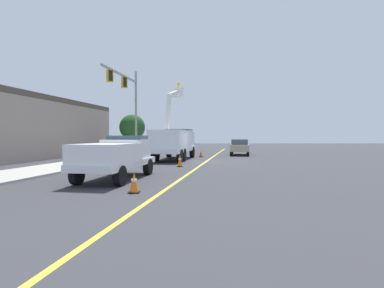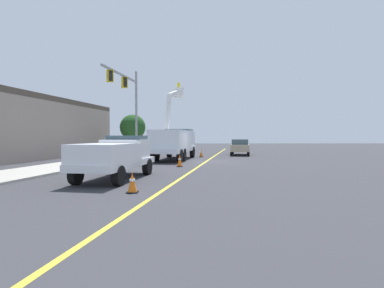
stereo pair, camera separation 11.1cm
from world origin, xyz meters
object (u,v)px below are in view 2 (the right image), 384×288
Objects in this scene: service_pickup_truck at (115,156)px; traffic_cone_mid_front at (180,161)px; utility_bucket_truck at (174,141)px; traffic_cone_mid_rear at (201,153)px; passing_minivan at (240,146)px; traffic_signal_mast at (128,97)px; traffic_cone_leading at (132,183)px.

service_pickup_truck reaches higher than traffic_cone_mid_front.
utility_bucket_truck reaches higher than traffic_cone_mid_rear.
utility_bucket_truck is 9.23m from passing_minivan.
traffic_signal_mast is at bearing 30.88° from traffic_cone_mid_front.
utility_bucket_truck is at bearing 132.17° from passing_minivan.
traffic_cone_mid_front is at bearing 153.15° from passing_minivan.
traffic_cone_mid_rear is at bearing -10.49° from traffic_cone_leading.
traffic_signal_mast is at bearing 64.44° from utility_bucket_truck.
passing_minivan is at bearing -26.85° from traffic_cone_mid_front.
traffic_signal_mast is (-1.04, 6.84, 5.32)m from traffic_cone_mid_rear.
traffic_signal_mast is (8.23, 4.92, 5.30)m from traffic_cone_mid_front.
utility_bucket_truck is at bearing 141.32° from traffic_cone_mid_rear.
traffic_cone_mid_rear is (-3.06, 4.33, -0.59)m from passing_minivan.
utility_bucket_truck reaches higher than traffic_cone_leading.
utility_bucket_truck is 11.60× the size of traffic_cone_leading.
utility_bucket_truck is 6.32m from traffic_signal_mast.
utility_bucket_truck is at bearing -3.44° from traffic_cone_leading.
traffic_cone_mid_front is (-6.16, -0.58, -1.20)m from utility_bucket_truck.
passing_minivan reaches higher than traffic_cone_mid_rear.
passing_minivan reaches higher than traffic_cone_leading.
traffic_signal_mast reaches higher than traffic_cone_mid_front.
traffic_cone_leading is at bearing -157.81° from service_pickup_truck.
passing_minivan is 6.47× the size of traffic_cone_mid_rear.
traffic_cone_mid_front is at bearing -174.60° from utility_bucket_truck.
traffic_cone_mid_front is at bearing -26.61° from service_pickup_truck.
passing_minivan is 22.92m from traffic_cone_leading.
passing_minivan is at bearing -26.77° from service_pickup_truck.
utility_bucket_truck reaches higher than service_pickup_truck.
service_pickup_truck is 7.52× the size of traffic_cone_mid_rear.
utility_bucket_truck is at bearing 5.40° from traffic_cone_mid_front.
passing_minivan is at bearing -69.81° from traffic_signal_mast.
traffic_cone_mid_front is 9.47m from traffic_cone_mid_rear.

